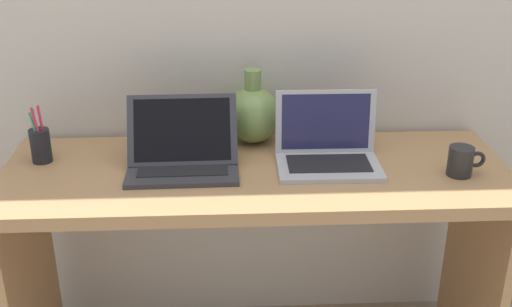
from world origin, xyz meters
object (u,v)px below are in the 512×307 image
(laptop_right, at_px, (327,145))
(laptop_left, at_px, (183,151))
(coffee_mug, at_px, (461,161))
(green_vase, at_px, (253,114))
(pen_cup, at_px, (40,144))

(laptop_right, bearing_deg, laptop_left, -177.82)
(coffee_mug, bearing_deg, green_vase, 154.39)
(pen_cup, bearing_deg, coffee_mug, -7.13)
(laptop_right, bearing_deg, green_vase, 140.79)
(green_vase, bearing_deg, laptop_right, -39.21)
(laptop_right, distance_m, green_vase, 0.29)
(laptop_left, relative_size, pen_cup, 1.78)
(coffee_mug, relative_size, pen_cup, 0.59)
(laptop_left, bearing_deg, green_vase, 41.73)
(laptop_right, bearing_deg, pen_cup, 176.82)
(laptop_right, distance_m, coffee_mug, 0.40)
(laptop_right, relative_size, pen_cup, 1.66)
(laptop_left, distance_m, coffee_mug, 0.82)
(laptop_left, bearing_deg, pen_cup, 171.50)
(coffee_mug, height_order, pen_cup, pen_cup)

